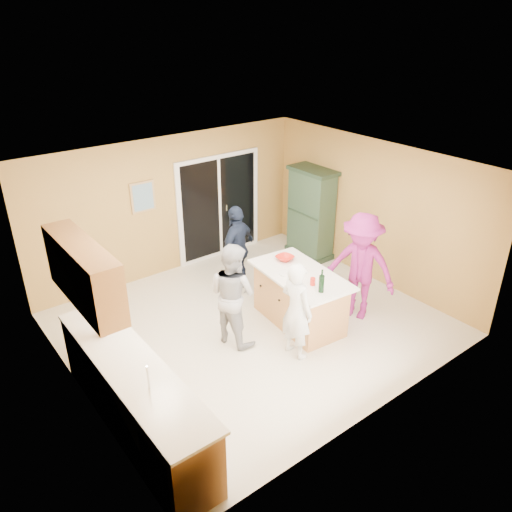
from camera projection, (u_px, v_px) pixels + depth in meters
floor at (252, 324)px, 8.08m from camera, size 5.50×5.50×0.00m
ceiling at (252, 168)px, 6.93m from camera, size 5.50×5.00×0.10m
wall_back at (171, 206)px, 9.28m from camera, size 5.50×0.10×2.60m
wall_front at (384, 327)px, 5.73m from camera, size 5.50×0.10×2.60m
wall_left at (71, 313)px, 6.00m from camera, size 0.10×5.00×2.60m
wall_right at (373, 212)px, 9.01m from camera, size 0.10×5.00×2.60m
left_cabinet_run at (140, 404)px, 5.79m from camera, size 0.65×3.05×1.24m
upper_cabinets at (84, 273)px, 5.70m from camera, size 0.35×1.60×0.75m
sliding_door at (219, 207)px, 9.94m from camera, size 1.90×0.07×2.10m
framed_picture at (143, 197)px, 8.83m from camera, size 0.46×0.04×0.56m
kitchen_island at (299, 299)px, 7.97m from camera, size 1.08×1.78×0.89m
green_hutch at (311, 214)px, 9.99m from camera, size 0.53×1.00×1.84m
woman_white at (296, 310)px, 7.07m from camera, size 0.40×0.57×1.50m
woman_grey at (233, 294)px, 7.37m from camera, size 0.77×0.90×1.61m
woman_navy at (237, 249)px, 8.76m from camera, size 1.02×0.71×1.60m
woman_magenta at (360, 267)px, 7.94m from camera, size 1.07×1.33×1.80m
serving_bowl at (285, 258)px, 8.16m from camera, size 0.31×0.31×0.07m
tulip_vase at (102, 321)px, 6.10m from camera, size 0.25×0.18×0.44m
tumbler_near at (313, 281)px, 7.41m from camera, size 0.09×0.09×0.12m
tumbler_far at (301, 269)px, 7.79m from camera, size 0.08×0.08×0.10m
wine_bottle at (321, 283)px, 7.19m from camera, size 0.08×0.08×0.36m
white_plate at (287, 273)px, 7.75m from camera, size 0.30×0.30×0.02m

